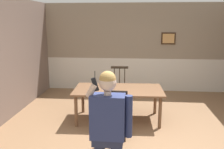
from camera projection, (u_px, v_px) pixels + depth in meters
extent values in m
plane|color=#846042|center=(134.00, 138.00, 4.69)|extent=(7.58, 7.58, 0.00)
cube|color=gray|center=(135.00, 31.00, 7.65)|extent=(5.76, 0.12, 1.70)
cube|color=silver|center=(135.00, 74.00, 7.95)|extent=(5.76, 0.14, 1.03)
cube|color=silver|center=(135.00, 58.00, 7.81)|extent=(5.76, 0.05, 0.06)
cube|color=#382314|center=(168.00, 38.00, 7.53)|extent=(0.43, 0.03, 0.36)
cube|color=tan|center=(168.00, 38.00, 7.51)|extent=(0.35, 0.01, 0.28)
cube|color=brown|center=(118.00, 90.00, 5.45)|extent=(1.98, 1.11, 0.04)
cylinder|color=brown|center=(76.00, 111.00, 5.16)|extent=(0.07, 0.07, 0.68)
cylinder|color=brown|center=(160.00, 113.00, 5.07)|extent=(0.07, 0.07, 0.68)
cylinder|color=brown|center=(83.00, 99.00, 5.98)|extent=(0.07, 0.07, 0.68)
cylinder|color=brown|center=(155.00, 100.00, 5.89)|extent=(0.07, 0.07, 0.68)
cube|color=black|center=(117.00, 115.00, 4.66)|extent=(0.44, 0.44, 0.03)
cube|color=black|center=(116.00, 92.00, 4.37)|extent=(0.42, 0.06, 0.06)
cylinder|color=black|center=(109.00, 104.00, 4.43)|extent=(0.02, 0.02, 0.52)
cylinder|color=black|center=(116.00, 105.00, 4.41)|extent=(0.02, 0.02, 0.52)
cylinder|color=black|center=(123.00, 105.00, 4.40)|extent=(0.02, 0.02, 0.52)
cylinder|color=black|center=(110.00, 123.00, 4.89)|extent=(0.04, 0.04, 0.43)
cylinder|color=black|center=(126.00, 124.00, 4.84)|extent=(0.04, 0.04, 0.43)
cylinder|color=black|center=(107.00, 130.00, 4.57)|extent=(0.04, 0.04, 0.43)
cylinder|color=black|center=(125.00, 131.00, 4.52)|extent=(0.04, 0.04, 0.43)
cube|color=#2D2319|center=(119.00, 91.00, 6.36)|extent=(0.47, 0.47, 0.03)
cube|color=#2D2319|center=(120.00, 67.00, 6.44)|extent=(0.45, 0.06, 0.06)
cylinder|color=#2D2319|center=(125.00, 77.00, 6.48)|extent=(0.02, 0.02, 0.59)
cylinder|color=#2D2319|center=(119.00, 77.00, 6.49)|extent=(0.02, 0.02, 0.59)
cylinder|color=#2D2319|center=(114.00, 77.00, 6.50)|extent=(0.02, 0.02, 0.59)
cylinder|color=#2D2319|center=(126.00, 101.00, 6.22)|extent=(0.04, 0.04, 0.41)
cylinder|color=#2D2319|center=(112.00, 101.00, 6.24)|extent=(0.04, 0.04, 0.41)
cylinder|color=#2D2319|center=(126.00, 97.00, 6.57)|extent=(0.04, 0.04, 0.41)
cylinder|color=#2D2319|center=(113.00, 97.00, 6.59)|extent=(0.04, 0.04, 0.41)
cube|color=#282E49|center=(108.00, 140.00, 3.06)|extent=(0.38, 0.22, 0.12)
cube|color=navy|center=(108.00, 117.00, 3.00)|extent=(0.43, 0.24, 0.55)
cylinder|color=navy|center=(129.00, 116.00, 2.97)|extent=(0.09, 0.09, 0.52)
cylinder|color=beige|center=(92.00, 90.00, 2.93)|extent=(0.18, 0.13, 0.20)
cylinder|color=beige|center=(108.00, 93.00, 2.93)|extent=(0.09, 0.09, 0.05)
sphere|color=beige|center=(108.00, 82.00, 2.91)|extent=(0.21, 0.21, 0.21)
sphere|color=tan|center=(108.00, 79.00, 2.90)|extent=(0.20, 0.20, 0.20)
cube|color=black|center=(95.00, 84.00, 2.90)|extent=(0.09, 0.04, 0.17)
cylinder|color=black|center=(95.00, 74.00, 2.87)|extent=(0.01, 0.01, 0.08)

